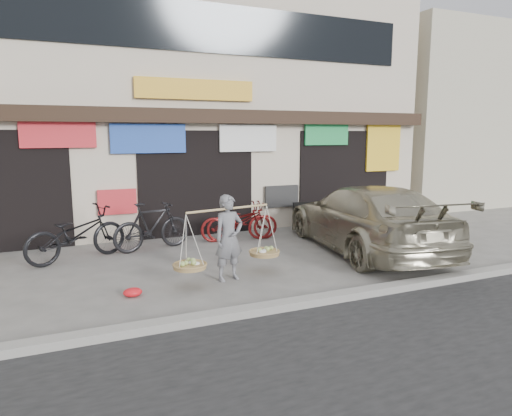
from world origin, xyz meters
name	(u,v)px	position (x,y,z in m)	size (l,w,h in m)	color
ground	(248,271)	(0.00, 0.00, 0.00)	(70.00, 70.00, 0.00)	slate
kerb	(298,303)	(0.00, -2.00, 0.06)	(70.00, 0.25, 0.12)	gray
shophouse_block	(169,106)	(0.00, 6.42, 3.45)	(14.00, 6.32, 7.00)	beige
neighbor_east	(474,120)	(13.50, 7.00, 3.20)	(12.00, 7.00, 6.40)	#BBB49B
street_vendor	(229,241)	(-0.52, -0.35, 0.71)	(2.08, 0.86, 1.55)	slate
bike_0	(77,234)	(-2.98, 2.11, 0.56)	(0.75, 2.14, 1.13)	black
bike_1	(152,226)	(-1.38, 2.37, 0.55)	(0.52, 1.83, 1.10)	black
bike_2	(237,222)	(0.70, 2.48, 0.47)	(0.63, 1.79, 0.94)	#601010
bike_3	(242,221)	(0.85, 2.48, 0.47)	(0.63, 1.79, 0.94)	#601010
suv	(366,218)	(3.04, 0.46, 0.74)	(2.77, 5.37, 1.49)	#A59F85
red_bag	(133,292)	(-2.25, -0.55, 0.07)	(0.31, 0.25, 0.14)	red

